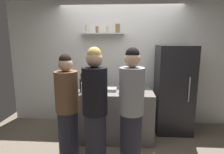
{
  "coord_description": "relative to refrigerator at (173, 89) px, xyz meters",
  "views": [
    {
      "loc": [
        0.08,
        -2.83,
        1.79
      ],
      "look_at": [
        -0.14,
        0.49,
        1.15
      ],
      "focal_mm": 30.57,
      "sensor_mm": 36.0,
      "label": 1
    }
  ],
  "objects": [
    {
      "name": "wine_bottle_amber_glass",
      "position": [
        -1.82,
        -0.54,
        0.17
      ],
      "size": [
        0.08,
        0.08,
        0.31
      ],
      "color": "#472814",
      "rests_on": "counter"
    },
    {
      "name": "wine_bottle_dark_glass",
      "position": [
        -1.71,
        -0.47,
        0.18
      ],
      "size": [
        0.07,
        0.07,
        0.35
      ],
      "color": "black",
      "rests_on": "counter"
    },
    {
      "name": "person_grey_hoodie",
      "position": [
        -0.86,
        -1.2,
        -0.0
      ],
      "size": [
        0.34,
        0.34,
        1.7
      ],
      "rotation": [
        0.0,
        0.0,
        6.28
      ],
      "color": "#262633",
      "rests_on": "ground"
    },
    {
      "name": "person_brown_jacket",
      "position": [
        -1.8,
        -1.06,
        -0.06
      ],
      "size": [
        0.34,
        0.34,
        1.61
      ],
      "rotation": [
        0.0,
        0.0,
        0.29
      ],
      "color": "#262633",
      "rests_on": "ground"
    },
    {
      "name": "ground_plane",
      "position": [
        -1.05,
        -0.85,
        -0.85
      ],
      "size": [
        5.28,
        5.28,
        0.0
      ],
      "primitive_type": "plane",
      "color": "#726656"
    },
    {
      "name": "refrigerator",
      "position": [
        0.0,
        0.0,
        0.0
      ],
      "size": [
        0.67,
        0.68,
        1.7
      ],
      "color": "black",
      "rests_on": "ground"
    },
    {
      "name": "person_blonde",
      "position": [
        -1.35,
        -1.24,
        0.0
      ],
      "size": [
        0.34,
        0.34,
        1.71
      ],
      "rotation": [
        0.0,
        0.0,
        5.84
      ],
      "color": "#262633",
      "rests_on": "ground"
    },
    {
      "name": "water_bottle_plastic",
      "position": [
        -1.01,
        -0.51,
        0.16
      ],
      "size": [
        0.08,
        0.08,
        0.25
      ],
      "color": "silver",
      "rests_on": "counter"
    },
    {
      "name": "wine_bottle_green_glass",
      "position": [
        -0.65,
        -0.46,
        0.15
      ],
      "size": [
        0.08,
        0.08,
        0.29
      ],
      "color": "#19471E",
      "rests_on": "counter"
    },
    {
      "name": "back_wall_assembly",
      "position": [
        -1.05,
        0.4,
        0.46
      ],
      "size": [
        4.8,
        0.32,
        2.6
      ],
      "color": "white",
      "rests_on": "ground"
    },
    {
      "name": "wine_bottle_pale_glass",
      "position": [
        -1.65,
        -0.62,
        0.16
      ],
      "size": [
        0.07,
        0.07,
        0.3
      ],
      "color": "#B2BFB2",
      "rests_on": "counter"
    },
    {
      "name": "baking_pan",
      "position": [
        -1.27,
        -0.36,
        0.07
      ],
      "size": [
        0.34,
        0.24,
        0.05
      ],
      "primitive_type": "cube",
      "color": "gray",
      "rests_on": "counter"
    },
    {
      "name": "counter",
      "position": [
        -1.18,
        -0.36,
        -0.4
      ],
      "size": [
        1.46,
        0.72,
        0.9
      ],
      "primitive_type": "cube",
      "color": "#66605B",
      "rests_on": "ground"
    },
    {
      "name": "utensil_holder",
      "position": [
        -0.73,
        -0.26,
        0.11
      ],
      "size": [
        0.1,
        0.1,
        0.21
      ],
      "color": "#B2B2B7",
      "rests_on": "counter"
    }
  ]
}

